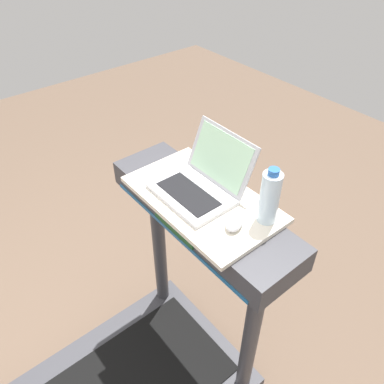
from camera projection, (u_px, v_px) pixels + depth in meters
desk_board at (202, 199)px, 1.51m from camera, size 0.62×0.36×0.02m
laptop at (201, 182)px, 1.50m from camera, size 0.32×0.30×0.22m
computer_mouse at (235, 222)px, 1.37m from camera, size 0.10×0.12×0.03m
water_bottle at (270, 197)px, 1.34m from camera, size 0.07×0.07×0.23m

